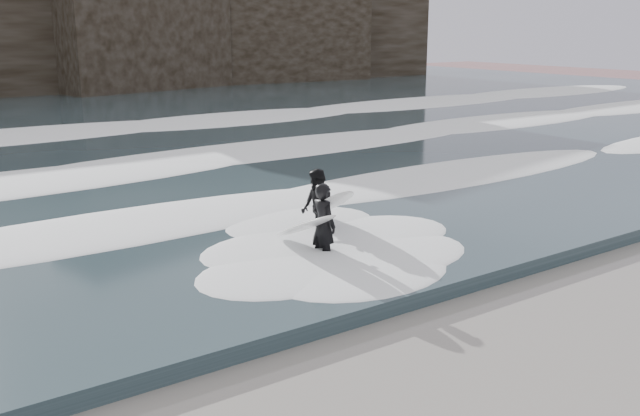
{
  "coord_description": "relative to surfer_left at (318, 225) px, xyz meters",
  "views": [
    {
      "loc": [
        -9.67,
        -5.08,
        4.62
      ],
      "look_at": [
        -1.54,
        6.35,
        1.0
      ],
      "focal_mm": 40.0,
      "sensor_mm": 36.0,
      "label": 1
    }
  ],
  "objects": [
    {
      "name": "sea",
      "position": [
        1.99,
        23.22,
        -0.69
      ],
      "size": [
        90.0,
        52.0,
        0.3
      ],
      "primitive_type": "cube",
      "color": "#283940",
      "rests_on": "ground"
    },
    {
      "name": "foam_near",
      "position": [
        1.99,
        3.22,
        -0.44
      ],
      "size": [
        60.0,
        3.2,
        0.2
      ],
      "primitive_type": "ellipsoid",
      "color": "white",
      "rests_on": "sea"
    },
    {
      "name": "foam_mid",
      "position": [
        1.99,
        10.22,
        -0.42
      ],
      "size": [
        60.0,
        4.0,
        0.24
      ],
      "primitive_type": "ellipsoid",
      "color": "white",
      "rests_on": "sea"
    },
    {
      "name": "foam_far",
      "position": [
        1.99,
        19.22,
        -0.39
      ],
      "size": [
        60.0,
        4.8,
        0.3
      ],
      "primitive_type": "ellipsoid",
      "color": "white",
      "rests_on": "sea"
    },
    {
      "name": "surfer_left",
      "position": [
        0.0,
        0.0,
        0.0
      ],
      "size": [
        1.02,
        2.14,
        1.67
      ],
      "color": "black",
      "rests_on": "ground"
    },
    {
      "name": "surfer_right",
      "position": [
        0.85,
        1.16,
        -0.0
      ],
      "size": [
        1.43,
        2.17,
        1.66
      ],
      "color": "black",
      "rests_on": "ground"
    }
  ]
}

